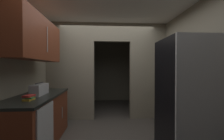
% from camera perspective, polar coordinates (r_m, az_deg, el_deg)
% --- Properties ---
extents(kitchen_overhead_slab, '(3.62, 6.57, 0.06)m').
position_cam_1_polar(kitchen_overhead_slab, '(3.16, -1.41, 23.86)').
color(kitchen_overhead_slab, silver).
extents(kitchen_partition, '(3.22, 0.12, 2.59)m').
position_cam_1_polar(kitchen_partition, '(3.81, -2.54, 0.72)').
color(kitchen_partition, gray).
rests_on(kitchen_partition, ground).
extents(adjoining_room_shell, '(3.22, 2.27, 2.59)m').
position_cam_1_polar(adjoining_room_shell, '(5.38, -2.39, -0.10)').
color(adjoining_room_shell, gray).
rests_on(adjoining_room_shell, ground).
extents(refrigerator, '(0.78, 0.77, 1.82)m').
position_cam_1_polar(refrigerator, '(2.48, 28.63, -10.15)').
color(refrigerator, black).
rests_on(refrigerator, ground).
extents(lower_cabinet_run, '(0.67, 1.63, 0.90)m').
position_cam_1_polar(lower_cabinet_run, '(2.94, -28.08, -17.67)').
color(lower_cabinet_run, maroon).
rests_on(lower_cabinet_run, ground).
extents(dishwasher, '(0.02, 0.56, 0.84)m').
position_cam_1_polar(dishwasher, '(2.44, -25.32, -22.43)').
color(dishwasher, '#B7BABC').
rests_on(dishwasher, ground).
extents(upper_cabinet_counterside, '(0.36, 1.47, 0.74)m').
position_cam_1_polar(upper_cabinet_counterside, '(2.83, -28.27, 10.96)').
color(upper_cabinet_counterside, maroon).
extents(boombox, '(0.18, 0.42, 0.22)m').
position_cam_1_polar(boombox, '(2.83, -27.43, -7.02)').
color(boombox, '#B2B2B7').
rests_on(boombox, lower_cabinet_run).
extents(book_stack, '(0.13, 0.17, 0.08)m').
position_cam_1_polar(book_stack, '(2.44, -30.60, -9.62)').
color(book_stack, gold).
rests_on(book_stack, lower_cabinet_run).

